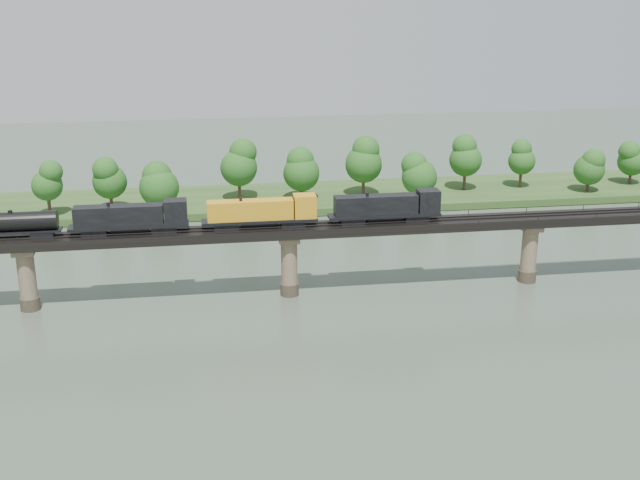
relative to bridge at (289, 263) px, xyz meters
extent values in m
plane|color=#374637|center=(0.00, -30.00, -5.46)|extent=(400.00, 400.00, 0.00)
cube|color=#29461C|center=(0.00, 55.00, -4.66)|extent=(300.00, 24.00, 1.60)
cylinder|color=#473A2D|center=(-40.00, 0.00, -4.46)|extent=(3.00, 3.00, 2.00)
cylinder|color=#806B54|center=(-40.00, 0.00, 0.04)|extent=(2.60, 2.60, 9.00)
cube|color=#806B54|center=(-40.00, 0.00, 4.04)|extent=(3.20, 3.20, 1.00)
cylinder|color=#473A2D|center=(0.00, 0.00, -4.46)|extent=(3.00, 3.00, 2.00)
cylinder|color=#806B54|center=(0.00, 0.00, 0.04)|extent=(2.60, 2.60, 9.00)
cube|color=#806B54|center=(0.00, 0.00, 4.04)|extent=(3.20, 3.20, 1.00)
cylinder|color=#473A2D|center=(40.00, 0.00, -4.46)|extent=(3.00, 3.00, 2.00)
cylinder|color=#806B54|center=(40.00, 0.00, 0.04)|extent=(2.60, 2.60, 9.00)
cube|color=#806B54|center=(40.00, 0.00, 4.04)|extent=(3.20, 3.20, 1.00)
cube|color=black|center=(0.00, 0.00, 5.29)|extent=(220.00, 5.00, 1.50)
cube|color=black|center=(0.00, -0.75, 6.12)|extent=(220.00, 0.12, 0.16)
cube|color=black|center=(0.00, 0.75, 6.12)|extent=(220.00, 0.12, 0.16)
cube|color=black|center=(0.00, -2.40, 6.74)|extent=(220.00, 0.10, 0.10)
cube|color=black|center=(0.00, 2.40, 6.74)|extent=(220.00, 0.10, 0.10)
cube|color=black|center=(0.00, -2.40, 6.39)|extent=(0.08, 0.08, 0.70)
cube|color=black|center=(0.00, 2.40, 6.39)|extent=(0.08, 0.08, 0.70)
cylinder|color=#382619|center=(-44.43, 46.31, -2.10)|extent=(0.70, 0.70, 3.51)
sphere|color=#184A15|center=(-44.43, 46.31, 2.57)|extent=(6.31, 6.31, 6.31)
sphere|color=#184A15|center=(-44.43, 46.31, 5.50)|extent=(4.73, 4.73, 4.73)
cylinder|color=#382619|center=(-32.24, 48.84, -2.19)|extent=(0.70, 0.70, 3.34)
sphere|color=#184A15|center=(-32.24, 48.84, 2.27)|extent=(7.18, 7.18, 7.18)
sphere|color=#184A15|center=(-32.24, 48.84, 5.06)|extent=(5.39, 5.39, 5.39)
cylinder|color=#382619|center=(-22.01, 46.15, -2.45)|extent=(0.70, 0.70, 2.83)
sphere|color=#184A15|center=(-22.01, 46.15, 1.32)|extent=(8.26, 8.26, 8.26)
sphere|color=#184A15|center=(-22.01, 46.15, 3.68)|extent=(6.19, 6.19, 6.19)
cylinder|color=#382619|center=(-5.04, 52.68, -1.88)|extent=(0.70, 0.70, 3.96)
sphere|color=#184A15|center=(-5.04, 52.68, 3.41)|extent=(8.07, 8.07, 8.07)
sphere|color=#184A15|center=(-5.04, 52.68, 6.71)|extent=(6.05, 6.05, 6.05)
cylinder|color=#382619|center=(8.52, 51.14, -2.23)|extent=(0.70, 0.70, 3.27)
sphere|color=#184A15|center=(8.52, 51.14, 2.13)|extent=(8.03, 8.03, 8.03)
sphere|color=#184A15|center=(8.52, 51.14, 4.85)|extent=(6.02, 6.02, 6.02)
cylinder|color=#382619|center=(22.65, 52.31, -1.90)|extent=(0.70, 0.70, 3.92)
sphere|color=#184A15|center=(22.65, 52.31, 3.33)|extent=(8.29, 8.29, 8.29)
sphere|color=#184A15|center=(22.65, 52.31, 6.60)|extent=(6.21, 6.21, 6.21)
cylinder|color=#382619|center=(33.59, 45.35, -2.35)|extent=(0.70, 0.70, 3.02)
sphere|color=#184A15|center=(33.59, 45.35, 1.69)|extent=(7.74, 7.74, 7.74)
sphere|color=#184A15|center=(33.59, 45.35, 4.21)|extent=(5.80, 5.80, 5.80)
cylinder|color=#382619|center=(46.81, 54.03, -1.96)|extent=(0.70, 0.70, 3.80)
sphere|color=#184A15|center=(46.81, 54.03, 3.10)|extent=(7.47, 7.47, 7.47)
sphere|color=#184A15|center=(46.81, 54.03, 6.27)|extent=(5.60, 5.60, 5.60)
cylinder|color=#382619|center=(60.48, 54.26, -2.17)|extent=(0.70, 0.70, 3.38)
sphere|color=#184A15|center=(60.48, 54.26, 2.34)|extent=(6.23, 6.23, 6.23)
sphere|color=#184A15|center=(60.48, 54.26, 5.16)|extent=(4.67, 4.67, 4.67)
cylinder|color=#382619|center=(74.35, 48.39, -2.47)|extent=(0.70, 0.70, 2.77)
sphere|color=#184A15|center=(74.35, 48.39, 1.22)|extent=(7.04, 7.04, 7.04)
sphere|color=#184A15|center=(74.35, 48.39, 3.54)|extent=(5.28, 5.28, 5.28)
cylinder|color=#382619|center=(87.62, 53.57, -2.39)|extent=(0.70, 0.70, 2.94)
sphere|color=#184A15|center=(87.62, 53.57, 1.54)|extent=(6.73, 6.73, 6.73)
sphere|color=#184A15|center=(87.62, 53.57, 3.99)|extent=(5.05, 5.05, 5.05)
cube|color=black|center=(20.44, 0.00, 6.56)|extent=(3.77, 2.26, 1.04)
cube|color=black|center=(10.07, 0.00, 6.56)|extent=(3.77, 2.26, 1.04)
cube|color=black|center=(15.25, 0.00, 7.22)|extent=(17.90, 2.83, 0.47)
cube|color=black|center=(13.84, 0.00, 8.96)|extent=(13.19, 2.54, 3.01)
cube|color=black|center=(22.32, 0.00, 9.24)|extent=(3.39, 2.83, 3.58)
cylinder|color=black|center=(15.25, 0.00, 6.70)|extent=(5.65, 1.32, 1.32)
cube|color=black|center=(0.65, 0.00, 6.56)|extent=(3.77, 2.26, 1.04)
cube|color=black|center=(-9.71, 0.00, 6.56)|extent=(3.77, 2.26, 1.04)
cube|color=black|center=(-4.53, 0.00, 7.22)|extent=(17.90, 2.83, 0.47)
cube|color=orange|center=(-5.94, 0.00, 8.96)|extent=(13.19, 2.54, 3.01)
cube|color=orange|center=(2.54, 0.00, 9.24)|extent=(3.39, 2.83, 3.58)
cylinder|color=black|center=(-4.53, 0.00, 6.70)|extent=(5.65, 1.32, 1.32)
cube|color=black|center=(-19.13, 0.00, 6.56)|extent=(3.77, 2.26, 1.04)
cube|color=black|center=(-29.49, 0.00, 6.56)|extent=(3.77, 2.26, 1.04)
cube|color=black|center=(-24.31, 0.00, 7.22)|extent=(17.90, 2.83, 0.47)
cube|color=black|center=(-25.72, 0.00, 8.96)|extent=(13.19, 2.54, 3.01)
cube|color=black|center=(-17.24, 0.00, 9.24)|extent=(3.39, 2.83, 3.58)
cylinder|color=black|center=(-24.31, 0.00, 6.70)|extent=(5.65, 1.32, 1.32)
cube|color=black|center=(-37.02, 0.00, 6.56)|extent=(3.30, 2.07, 1.04)
cube|color=black|center=(-41.26, 0.00, 7.17)|extent=(14.13, 2.26, 0.28)
cylinder|color=black|center=(-41.26, 0.00, 8.68)|extent=(13.19, 2.83, 2.83)
cylinder|color=black|center=(-41.26, 0.00, 10.19)|extent=(0.66, 0.66, 0.47)
camera|label=1|loc=(-12.97, -118.80, 43.24)|focal=45.00mm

